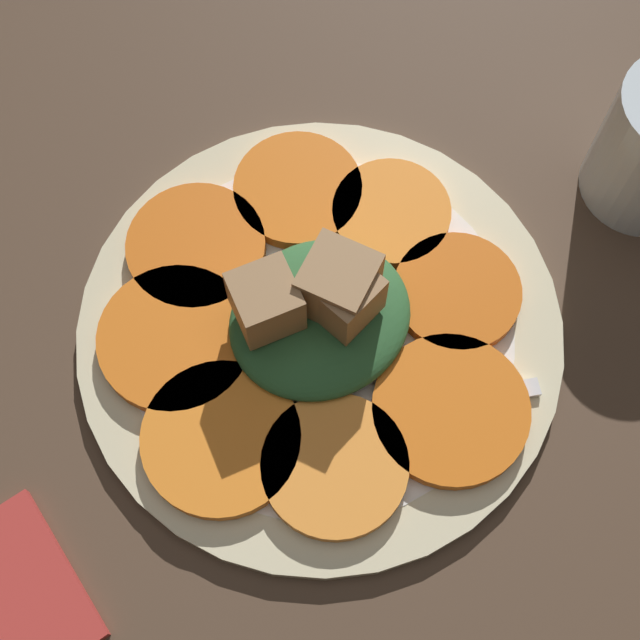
{
  "coord_description": "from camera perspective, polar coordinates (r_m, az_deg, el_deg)",
  "views": [
    {
      "loc": [
        -12.03,
        -17.26,
        54.97
      ],
      "look_at": [
        0.0,
        0.0,
        4.1
      ],
      "focal_mm": 50.0,
      "sensor_mm": 36.0,
      "label": 1
    }
  ],
  "objects": [
    {
      "name": "carrot_slice_2",
      "position": [
        0.54,
        8.35,
        -5.72
      ],
      "size": [
        9.51,
        9.51,
        0.99
      ],
      "primitive_type": "cylinder",
      "color": "orange",
      "rests_on": "plate"
    },
    {
      "name": "carrot_slice_6",
      "position": [
        0.58,
        -7.93,
        4.67
      ],
      "size": [
        9.01,
        9.01,
        0.99
      ],
      "primitive_type": "cylinder",
      "color": "orange",
      "rests_on": "plate"
    },
    {
      "name": "carrot_slice_1",
      "position": [
        0.53,
        0.95,
        -9.31
      ],
      "size": [
        8.7,
        8.7,
        0.99
      ],
      "primitive_type": "cylinder",
      "color": "orange",
      "rests_on": "plate"
    },
    {
      "name": "carrot_slice_5",
      "position": [
        0.6,
        -1.43,
        8.34
      ],
      "size": [
        8.56,
        8.56,
        0.99
      ],
      "primitive_type": "cylinder",
      "color": "orange",
      "rests_on": "plate"
    },
    {
      "name": "carrot_slice_4",
      "position": [
        0.59,
        4.58,
        6.84
      ],
      "size": [
        7.82,
        7.82,
        0.99
      ],
      "primitive_type": "cylinder",
      "color": "orange",
      "rests_on": "plate"
    },
    {
      "name": "fork",
      "position": [
        0.54,
        3.85,
        -6.1
      ],
      "size": [
        17.87,
        9.32,
        0.4
      ],
      "rotation": [
        0.0,
        0.0,
        -0.42
      ],
      "color": "silver",
      "rests_on": "plate"
    },
    {
      "name": "plate",
      "position": [
        0.57,
        0.0,
        -0.61
      ],
      "size": [
        30.7,
        30.7,
        1.05
      ],
      "color": "beige",
      "rests_on": "table_slab"
    },
    {
      "name": "center_pile",
      "position": [
        0.54,
        -0.03,
        0.62
      ],
      "size": [
        11.55,
        10.4,
        6.69
      ],
      "color": "#2D6033",
      "rests_on": "plate"
    },
    {
      "name": "carrot_slice_0",
      "position": [
        0.53,
        -6.34,
        -7.55
      ],
      "size": [
        9.53,
        9.53,
        0.99
      ],
      "primitive_type": "cylinder",
      "color": "orange",
      "rests_on": "plate"
    },
    {
      "name": "carrot_slice_3",
      "position": [
        0.57,
        8.75,
        1.75
      ],
      "size": [
        8.11,
        8.11,
        0.99
      ],
      "primitive_type": "cylinder",
      "color": "#D66014",
      "rests_on": "plate"
    },
    {
      "name": "carrot_slice_7",
      "position": [
        0.56,
        -9.22,
        -1.18
      ],
      "size": [
        9.69,
        9.69,
        0.99
      ],
      "primitive_type": "cylinder",
      "color": "orange",
      "rests_on": "plate"
    },
    {
      "name": "table_slab",
      "position": [
        0.58,
        0.0,
        -1.17
      ],
      "size": [
        120.0,
        120.0,
        2.0
      ],
      "primitive_type": "cube",
      "color": "#4C3828",
      "rests_on": "ground"
    }
  ]
}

